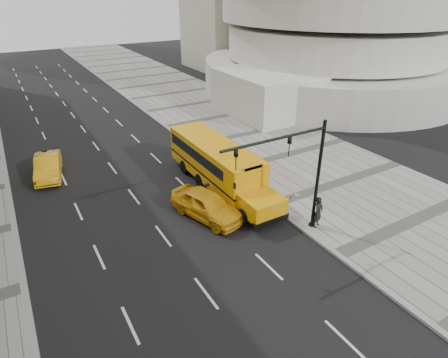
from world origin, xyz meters
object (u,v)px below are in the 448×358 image
taxi_near (207,205)px  taxi_far (48,166)px  traffic_signal (299,169)px  school_bus (217,162)px  pedestrian (318,212)px

taxi_near → taxi_far: 12.75m
taxi_near → traffic_signal: traffic_signal is taller
school_bus → taxi_near: size_ratio=2.38×
traffic_signal → taxi_far: bearing=125.7°
traffic_signal → taxi_near: bearing=128.4°
school_bus → traffic_signal: 7.57m
school_bus → pedestrian: size_ratio=6.20×
school_bus → taxi_near: school_bus is taller
pedestrian → taxi_far: bearing=111.4°
taxi_near → traffic_signal: 6.08m
school_bus → taxi_far: bearing=143.0°
taxi_far → taxi_near: bearing=-45.0°
pedestrian → school_bus: bearing=89.4°
school_bus → traffic_signal: (0.69, -7.17, 2.33)m
taxi_far → traffic_signal: 18.18m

